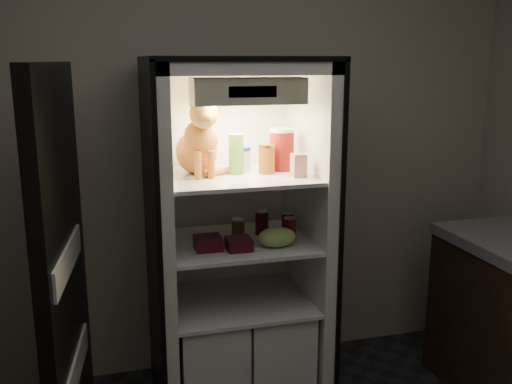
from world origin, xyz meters
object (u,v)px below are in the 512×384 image
Objects in this scene: condiment_jar at (238,227)px; soda_can_c at (290,229)px; berry_box_right at (239,244)px; salsa_jar at (267,159)px; grape_bag at (277,237)px; berry_box_left at (208,243)px; pepper_jar at (282,149)px; soda_can_a at (262,223)px; mayo_tub at (242,159)px; parmesan_shaker at (236,154)px; soda_can_b at (287,223)px; tabby_cat at (199,144)px; cream_carton at (299,165)px; refrigerator at (236,263)px.

soda_can_c is at bearing -28.53° from condiment_jar.
salsa_jar is at bearing 37.39° from berry_box_right.
grape_bag is 0.35m from berry_box_left.
soda_can_a is (-0.11, 0.01, -0.39)m from pepper_jar.
salsa_jar is at bearing -44.73° from mayo_tub.
parmesan_shaker reaches higher than soda_can_c.
condiment_jar is at bearing 151.47° from soda_can_c.
soda_can_b reaches higher than berry_box_right.
pepper_jar is 1.96× the size of soda_can_b.
salsa_jar is at bearing -14.98° from tabby_cat.
tabby_cat is at bearing 157.47° from cream_carton.
berry_box_right is at bearing -102.69° from condiment_jar.
salsa_jar is 0.18m from cream_carton.
tabby_cat reaches higher than pepper_jar.
salsa_jar is at bearing -10.79° from parmesan_shaker.
soda_can_b is 0.12m from soda_can_c.
salsa_jar is 0.46m from berry_box_right.
refrigerator is 16.83× the size of soda_can_b.
pepper_jar is 1.68× the size of berry_box_left.
pepper_jar is at bearing 95.70° from soda_can_c.
mayo_tub is at bearing 145.34° from soda_can_c.
soda_can_a reaches higher than soda_can_c.
berry_box_left is (-0.18, -0.16, 0.18)m from refrigerator.
salsa_jar reaches higher than grape_bag.
salsa_jar reaches higher than mayo_tub.
berry_box_right is at bearing -98.67° from refrigerator.
soda_can_b is (0.01, 0.19, -0.35)m from cream_carton.
soda_can_b is (0.29, 0.04, -0.40)m from parmesan_shaker.
parmesan_shaker is 0.26m from pepper_jar.
pepper_jar is (0.21, -0.04, 0.05)m from mayo_tub.
salsa_jar is at bearing -154.08° from soda_can_b.
cream_carton is 1.22× the size of condiment_jar.
pepper_jar is 0.42m from soda_can_c.
soda_can_c is at bearing -34.66° from mayo_tub.
soda_can_a is at bearing 122.58° from cream_carton.
refrigerator reaches higher than berry_box_left.
refrigerator reaches higher than soda_can_a.
pepper_jar is at bearing -1.32° from refrigerator.
mayo_tub is 1.04× the size of berry_box_right.
berry_box_right is at bearing -108.11° from mayo_tub.
soda_can_b is 0.24m from grape_bag.
berry_box_right is at bearing -162.68° from soda_can_c.
refrigerator is 0.36m from soda_can_c.
soda_can_c is (-0.02, -0.11, 0.00)m from soda_can_b.
berry_box_left is at bearing -174.39° from soda_can_c.
condiment_jar is at bearing -149.73° from mayo_tub.
tabby_cat is 0.50m from berry_box_left.
berry_box_right is (-0.18, -0.14, -0.40)m from salsa_jar.
berry_box_left is at bearing -139.33° from mayo_tub.
berry_box_right is at bearing -18.58° from berry_box_left.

